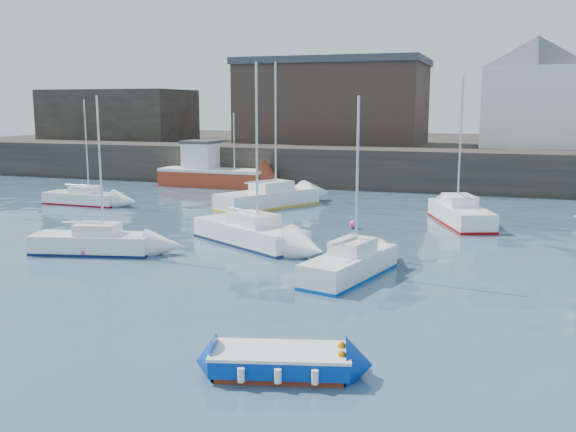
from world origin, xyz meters
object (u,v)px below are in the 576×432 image
(blue_dinghy, at_px, (281,361))
(sailboat_h, at_px, (268,198))
(sailboat_a, at_px, (93,242))
(sailboat_b, at_px, (250,233))
(sailboat_c, at_px, (350,264))
(buoy_near, at_px, (85,256))
(buoy_mid, at_px, (380,271))
(sailboat_e, at_px, (83,198))
(sailboat_f, at_px, (460,214))
(fishing_boat, at_px, (213,172))
(buoy_far, at_px, (354,228))

(blue_dinghy, height_order, sailboat_h, sailboat_h)
(sailboat_a, bearing_deg, sailboat_h, 79.04)
(sailboat_b, distance_m, sailboat_c, 7.09)
(buoy_near, height_order, buoy_mid, buoy_near)
(blue_dinghy, xyz_separation_m, buoy_mid, (0.46, 10.32, -0.35))
(sailboat_a, relative_size, sailboat_e, 1.01)
(sailboat_f, bearing_deg, sailboat_a, -140.04)
(sailboat_a, distance_m, sailboat_c, 11.42)
(buoy_near, bearing_deg, sailboat_b, 38.16)
(sailboat_c, xyz_separation_m, sailboat_e, (-20.34, 11.92, -0.07))
(sailboat_b, height_order, buoy_near, sailboat_b)
(blue_dinghy, relative_size, buoy_near, 8.32)
(sailboat_e, distance_m, sailboat_f, 23.51)
(sailboat_b, bearing_deg, sailboat_c, -36.60)
(fishing_boat, distance_m, buoy_far, 20.05)
(sailboat_h, relative_size, buoy_mid, 22.41)
(blue_dinghy, relative_size, buoy_mid, 8.91)
(blue_dinghy, height_order, buoy_far, blue_dinghy)
(sailboat_c, relative_size, buoy_mid, 16.70)
(blue_dinghy, relative_size, sailboat_h, 0.40)
(sailboat_f, relative_size, buoy_near, 18.39)
(blue_dinghy, relative_size, sailboat_f, 0.45)
(sailboat_e, distance_m, buoy_near, 15.11)
(sailboat_a, bearing_deg, sailboat_c, -1.91)
(fishing_boat, bearing_deg, blue_dinghy, -62.36)
(buoy_near, bearing_deg, sailboat_e, 126.25)
(sailboat_c, distance_m, buoy_far, 9.70)
(sailboat_c, height_order, buoy_near, sailboat_c)
(sailboat_e, bearing_deg, buoy_mid, -26.65)
(blue_dinghy, height_order, sailboat_e, sailboat_e)
(sailboat_a, distance_m, sailboat_b, 6.89)
(buoy_near, bearing_deg, buoy_mid, 7.10)
(sailboat_e, xyz_separation_m, buoy_near, (8.93, -12.18, -0.43))
(sailboat_h, bearing_deg, sailboat_e, -166.80)
(sailboat_c, xyz_separation_m, sailboat_f, (3.16, 12.59, 0.04))
(sailboat_e, bearing_deg, buoy_far, -7.58)
(fishing_boat, relative_size, sailboat_a, 1.30)
(blue_dinghy, bearing_deg, sailboat_h, 110.95)
(sailboat_b, distance_m, sailboat_f, 12.18)
(buoy_near, relative_size, buoy_far, 0.93)
(blue_dinghy, bearing_deg, sailboat_e, 134.73)
(sailboat_a, height_order, sailboat_h, sailboat_h)
(sailboat_h, bearing_deg, buoy_far, -37.89)
(buoy_near, bearing_deg, sailboat_h, 79.53)
(sailboat_a, distance_m, sailboat_h, 14.55)
(sailboat_h, bearing_deg, sailboat_b, -74.18)
(blue_dinghy, height_order, fishing_boat, fishing_boat)
(sailboat_f, xyz_separation_m, sailboat_h, (-11.81, 2.07, 0.03))
(sailboat_b, distance_m, sailboat_h, 10.84)
(blue_dinghy, bearing_deg, sailboat_f, 82.81)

